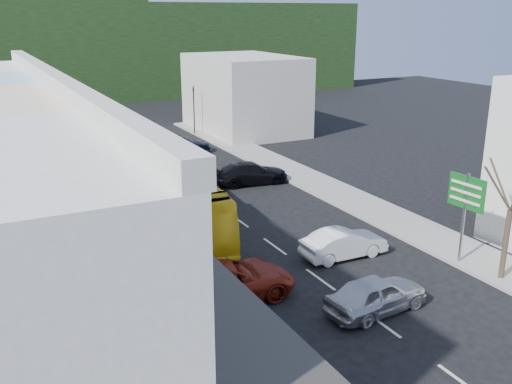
% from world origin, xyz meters
% --- Properties ---
extents(ground, '(120.00, 120.00, 0.00)m').
position_xyz_m(ground, '(0.00, 0.00, 0.00)').
color(ground, black).
rests_on(ground, ground).
extents(sidewalk_left, '(3.00, 52.00, 0.15)m').
position_xyz_m(sidewalk_left, '(-7.50, 10.00, 0.07)').
color(sidewalk_left, gray).
rests_on(sidewalk_left, ground).
extents(sidewalk_right, '(3.00, 52.00, 0.15)m').
position_xyz_m(sidewalk_right, '(7.50, 10.00, 0.07)').
color(sidewalk_right, gray).
rests_on(sidewalk_right, ground).
extents(distant_block_right, '(8.00, 12.00, 7.00)m').
position_xyz_m(distant_block_right, '(11.00, 30.00, 3.50)').
color(distant_block_right, '#B7B2A8').
rests_on(distant_block_right, ground).
extents(hillside, '(80.00, 26.00, 14.00)m').
position_xyz_m(hillside, '(-1.45, 65.09, 6.73)').
color(hillside, black).
rests_on(hillside, ground).
extents(bus, '(3.46, 11.77, 3.10)m').
position_xyz_m(bus, '(-3.44, 8.66, 1.55)').
color(bus, yellow).
rests_on(bus, ground).
extents(car_silver, '(4.55, 2.21, 1.40)m').
position_xyz_m(car_silver, '(0.36, -3.22, 0.70)').
color(car_silver, silver).
rests_on(car_silver, ground).
extents(car_white, '(4.44, 1.89, 1.40)m').
position_xyz_m(car_white, '(2.23, 1.48, 0.70)').
color(car_white, silver).
rests_on(car_white, ground).
extents(car_red, '(4.68, 2.11, 1.40)m').
position_xyz_m(car_red, '(-4.22, 0.25, 0.70)').
color(car_red, maroon).
rests_on(car_red, ground).
extents(car_black_near, '(4.69, 2.36, 1.40)m').
position_xyz_m(car_black_near, '(3.69, 14.00, 0.70)').
color(car_black_near, black).
rests_on(car_black_near, ground).
extents(car_navy_far, '(4.66, 2.27, 1.40)m').
position_xyz_m(car_navy_far, '(2.51, 24.10, 0.70)').
color(car_navy_far, black).
rests_on(car_navy_far, ground).
extents(pedestrian_left, '(0.50, 0.66, 1.70)m').
position_xyz_m(pedestrian_left, '(-7.23, 0.33, 1.00)').
color(pedestrian_left, black).
rests_on(pedestrian_left, sidewalk_left).
extents(direction_sign, '(0.47, 1.93, 4.22)m').
position_xyz_m(direction_sign, '(6.40, -1.51, 2.11)').
color(direction_sign, '#0F5A1B').
rests_on(direction_sign, ground).
extents(street_tree, '(2.06, 2.06, 6.25)m').
position_xyz_m(street_tree, '(6.73, -3.54, 3.12)').
color(street_tree, '#362A1E').
rests_on(street_tree, ground).
extents(traffic_signal, '(1.10, 1.22, 4.46)m').
position_xyz_m(traffic_signal, '(6.06, 30.28, 2.23)').
color(traffic_signal, black).
rests_on(traffic_signal, ground).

